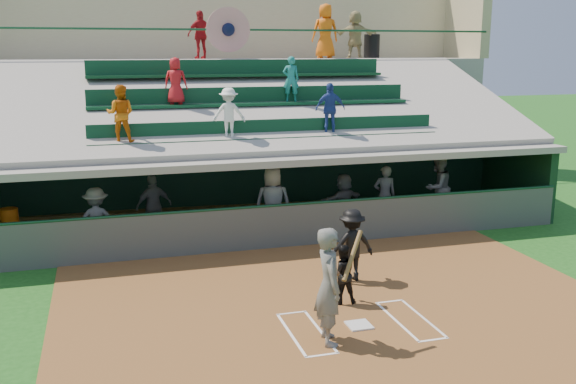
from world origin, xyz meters
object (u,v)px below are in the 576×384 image
object	(u,v)px
batter_at_plate	(329,286)
white_table	(13,238)
catcher	(342,274)
water_cooler	(9,217)
trash_bin	(372,46)
home_plate	(359,325)

from	to	relation	value
batter_at_plate	white_table	distance (m)	9.10
catcher	water_cooler	world-z (taller)	catcher
batter_at_plate	water_cooler	size ratio (longest dim) A/B	4.65
trash_bin	white_table	bearing A→B (deg)	-151.25
home_plate	white_table	size ratio (longest dim) A/B	0.58
home_plate	catcher	distance (m)	1.27
white_table	water_cooler	distance (m)	0.55
home_plate	batter_at_plate	xyz separation A→B (m)	(-0.75, -0.45, 1.01)
home_plate	batter_at_plate	world-z (taller)	batter_at_plate
catcher	trash_bin	distance (m)	14.22
catcher	trash_bin	size ratio (longest dim) A/B	1.33
catcher	white_table	world-z (taller)	catcher
home_plate	trash_bin	world-z (taller)	trash_bin
batter_at_plate	trash_bin	distance (m)	15.81
catcher	trash_bin	xyz separation A→B (m)	(5.79, 12.20, 4.43)
home_plate	trash_bin	bearing A→B (deg)	66.22
home_plate	white_table	xyz separation A→B (m)	(-6.61, 6.48, 0.33)
water_cooler	trash_bin	bearing A→B (deg)	28.68
catcher	trash_bin	world-z (taller)	trash_bin
batter_at_plate	catcher	size ratio (longest dim) A/B	1.70
white_table	water_cooler	size ratio (longest dim) A/B	1.68
catcher	home_plate	bearing A→B (deg)	90.49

